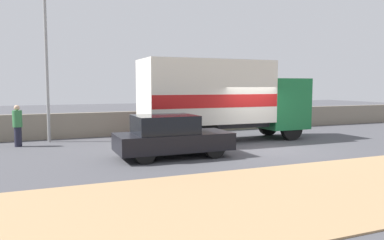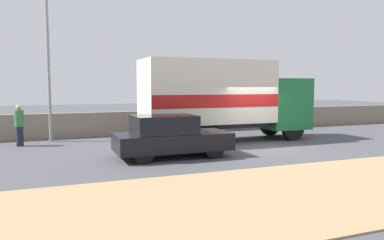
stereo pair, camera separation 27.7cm
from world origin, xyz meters
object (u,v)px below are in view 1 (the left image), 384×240
Objects in this scene: car_hatchback at (171,136)px; pedestrian at (18,125)px; box_truck at (221,97)px; street_lamp at (46,50)px.

pedestrian is at bearing 137.87° from car_hatchback.
pedestrian is (-8.61, 1.87, -1.13)m from box_truck.
street_lamp reaches higher than pedestrian.
street_lamp is 4.10× the size of pedestrian.
box_truck is 4.52× the size of pedestrian.
pedestrian is at bearing 167.72° from box_truck.
box_truck is 4.61m from car_hatchback.
car_hatchback is at bearing -42.13° from pedestrian.
box_truck reaches higher than car_hatchback.
street_lamp is 8.15m from box_truck.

